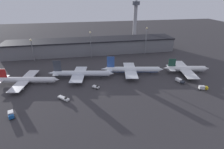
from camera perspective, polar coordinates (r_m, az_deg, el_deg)
name	(u,v)px	position (r m, az deg, el deg)	size (l,w,h in m)	color
ground	(103,93)	(111.07, -2.98, -6.17)	(600.00, 600.00, 0.00)	#383538
terminal_building	(92,46)	(185.35, -6.51, 9.24)	(171.52, 24.80, 14.41)	slate
airplane_0	(27,80)	(134.10, -26.12, -1.58)	(44.94, 34.40, 11.37)	silver
airplane_1	(81,74)	(130.45, -10.13, 0.26)	(48.75, 28.93, 13.88)	silver
airplane_2	(132,70)	(136.07, 6.58, 1.59)	(48.68, 31.53, 14.29)	white
airplane_3	(186,69)	(148.87, 22.96, 1.75)	(36.59, 36.27, 11.77)	white
service_vehicle_0	(180,80)	(131.99, 21.20, -1.83)	(4.50, 6.98, 2.70)	#282D38
service_vehicle_1	(64,98)	(107.81, -15.52, -7.49)	(7.24, 7.01, 2.52)	white
service_vehicle_2	(96,87)	(116.30, -5.25, -4.04)	(4.96, 4.78, 2.47)	white
service_vehicle_3	(203,88)	(128.53, 27.58, -3.81)	(5.79, 3.31, 2.88)	gold
service_vehicle_5	(11,114)	(104.27, -30.08, -11.23)	(4.04, 5.63, 3.07)	#195199
lamp_post_0	(32,47)	(175.31, -24.67, 8.22)	(1.80, 1.80, 20.31)	slate
lamp_post_1	(91,41)	(169.30, -7.02, 10.76)	(1.80, 1.80, 25.25)	slate
lamp_post_2	(146,38)	(180.65, 11.09, 11.77)	(1.80, 1.80, 27.34)	slate
control_tower	(135,19)	(221.09, 7.56, 17.67)	(9.00, 9.00, 51.46)	#99999E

